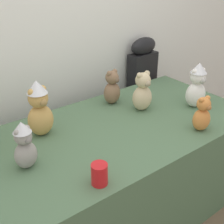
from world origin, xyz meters
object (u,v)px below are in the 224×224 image
object	(u,v)px
display_table	(112,174)
party_cup_red	(99,174)
teddy_bear_honey	(39,109)
teddy_bear_sand	(142,92)
teddy_bear_snow	(197,86)
teddy_bear_ash	(25,146)
teddy_bear_mocha	(112,88)
instrument_case	(141,94)
teddy_bear_ginger	(202,115)

from	to	relation	value
display_table	party_cup_red	size ratio (longest dim) A/B	17.50
teddy_bear_honey	party_cup_red	size ratio (longest dim) A/B	3.18
party_cup_red	teddy_bear_sand	bearing A→B (deg)	33.80
teddy_bear_snow	teddy_bear_honey	bearing A→B (deg)	171.78
teddy_bear_ash	teddy_bear_sand	xyz separation A→B (m)	(0.91, 0.13, 0.00)
display_table	teddy_bear_mocha	size ratio (longest dim) A/B	7.50
display_table	teddy_bear_snow	xyz separation A→B (m)	(0.67, -0.10, 0.52)
teddy_bear_snow	teddy_bear_sand	bearing A→B (deg)	159.07
display_table	instrument_case	xyz separation A→B (m)	(0.80, 0.60, 0.18)
teddy_bear_honey	teddy_bear_ash	bearing A→B (deg)	-137.51
teddy_bear_honey	teddy_bear_sand	xyz separation A→B (m)	(0.71, -0.12, -0.04)
teddy_bear_ginger	teddy_bear_mocha	world-z (taller)	teddy_bear_mocha
teddy_bear_ash	instrument_case	bearing A→B (deg)	10.02
instrument_case	teddy_bear_snow	size ratio (longest dim) A/B	3.30
display_table	teddy_bear_sand	size ratio (longest dim) A/B	6.80
instrument_case	teddy_bear_mocha	world-z (taller)	instrument_case
instrument_case	teddy_bear_mocha	distance (m)	0.71
teddy_bear_sand	party_cup_red	bearing A→B (deg)	-145.20
display_table	teddy_bear_snow	world-z (taller)	teddy_bear_snow
display_table	teddy_bear_mocha	xyz separation A→B (m)	(0.23, 0.30, 0.48)
teddy_bear_snow	teddy_bear_ash	xyz separation A→B (m)	(-1.24, 0.06, -0.03)
teddy_bear_honey	teddy_bear_mocha	size ratio (longest dim) A/B	1.36
teddy_bear_snow	teddy_bear_ginger	distance (m)	0.34
display_table	party_cup_red	xyz separation A→B (m)	(-0.35, -0.37, 0.42)
teddy_bear_ash	teddy_bear_mocha	world-z (taller)	teddy_bear_ash
teddy_bear_ash	party_cup_red	bearing A→B (deg)	-70.73
teddy_bear_honey	teddy_bear_mocha	distance (m)	0.61
display_table	teddy_bear_honey	distance (m)	0.69
teddy_bear_snow	teddy_bear_mocha	distance (m)	0.60
instrument_case	teddy_bear_snow	distance (m)	0.79
display_table	teddy_bear_sand	xyz separation A→B (m)	(0.33, 0.09, 0.50)
instrument_case	party_cup_red	distance (m)	1.52
instrument_case	teddy_bear_ash	size ratio (longest dim) A/B	4.08
teddy_bear_snow	teddy_bear_honey	size ratio (longest dim) A/B	0.93
display_table	party_cup_red	distance (m)	0.66
display_table	teddy_bear_honey	world-z (taller)	teddy_bear_honey
display_table	teddy_bear_ginger	distance (m)	0.73
teddy_bear_snow	teddy_bear_mocha	xyz separation A→B (m)	(-0.44, 0.40, -0.04)
display_table	teddy_bear_ash	world-z (taller)	teddy_bear_ash
teddy_bear_snow	display_table	bearing A→B (deg)	179.71
teddy_bear_honey	teddy_bear_sand	size ratio (longest dim) A/B	1.23
instrument_case	teddy_bear_snow	bearing A→B (deg)	-104.38
teddy_bear_honey	teddy_bear_ash	xyz separation A→B (m)	(-0.20, -0.25, -0.04)
teddy_bear_sand	party_cup_red	distance (m)	0.82
teddy_bear_ash	teddy_bear_sand	distance (m)	0.91
teddy_bear_honey	teddy_bear_ginger	bearing A→B (deg)	-42.84
instrument_case	teddy_bear_honey	distance (m)	1.28
instrument_case	teddy_bear_honey	world-z (taller)	same
teddy_bear_honey	instrument_case	bearing A→B (deg)	9.48
instrument_case	teddy_bear_mocha	xyz separation A→B (m)	(-0.57, -0.29, 0.30)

